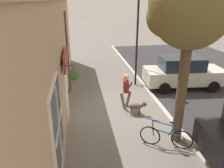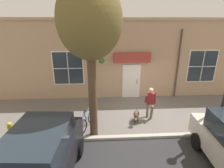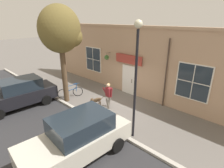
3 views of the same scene
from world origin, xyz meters
name	(u,v)px [view 1 (image 1 of 3)]	position (x,y,z in m)	size (l,w,h in m)	color
ground_plane	(117,109)	(0.00, 0.00, 0.00)	(90.00, 90.00, 0.00)	#66605B
storefront_facade	(60,60)	(-2.34, -0.01, 2.39)	(0.95, 18.00, 4.77)	tan
pedestrian_walking	(126,88)	(0.42, 0.09, 0.95)	(0.59, 0.58, 1.60)	#6B665B
dog_on_leash	(137,106)	(0.76, -0.63, 0.39)	(0.98, 0.40, 0.62)	brown
street_tree_by_curb	(190,5)	(1.60, -2.56, 4.48)	(2.50, 2.25, 5.96)	brown
leaning_bicycle	(166,136)	(1.13, -2.91, 0.38)	(1.58, 0.81, 1.00)	black
parked_car_mid_block	(183,72)	(4.09, 2.05, 0.88)	(4.41, 2.17, 1.75)	beige
street_lamp	(138,26)	(1.61, 2.86, 3.33)	(0.32, 0.32, 5.15)	black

